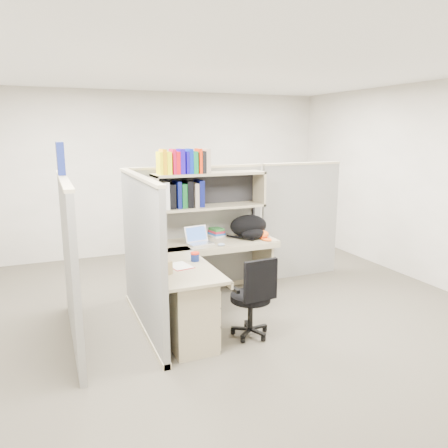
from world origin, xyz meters
name	(u,v)px	position (x,y,z in m)	size (l,w,h in m)	color
ground	(223,315)	(0.00, 0.00, 0.00)	(6.00, 6.00, 0.00)	#3C382F
room_shell	(223,173)	(0.00, 0.00, 1.62)	(6.00, 6.00, 6.00)	#A7A397
cubicle	(179,232)	(-0.37, 0.45, 0.91)	(3.79, 1.84, 1.95)	slate
desk	(197,292)	(-0.41, -0.29, 0.44)	(1.74, 1.75, 0.73)	gray
laptop	(200,235)	(-0.10, 0.50, 0.84)	(0.29, 0.29, 0.21)	silver
backpack	(251,227)	(0.59, 0.54, 0.87)	(0.49, 0.37, 0.29)	black
orange_cap	(261,234)	(0.71, 0.46, 0.78)	(0.19, 0.22, 0.10)	#DA5012
snack_canister	(195,257)	(-0.38, -0.15, 0.78)	(0.09, 0.09, 0.09)	#0D1B51
tissue_box	(163,264)	(-0.79, -0.43, 0.83)	(0.13, 0.13, 0.20)	#917C52
mouse	(221,245)	(0.10, 0.31, 0.75)	(0.09, 0.06, 0.03)	#8CA5C6
paper_cup	(196,235)	(-0.06, 0.76, 0.78)	(0.07, 0.07, 0.10)	white
book_stack	(216,232)	(0.23, 0.79, 0.78)	(0.16, 0.21, 0.10)	gray
loose_paper	(180,266)	(-0.57, -0.25, 0.73)	(0.19, 0.25, 0.00)	white
task_chair	(252,309)	(0.06, -0.61, 0.30)	(0.46, 0.42, 0.86)	black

